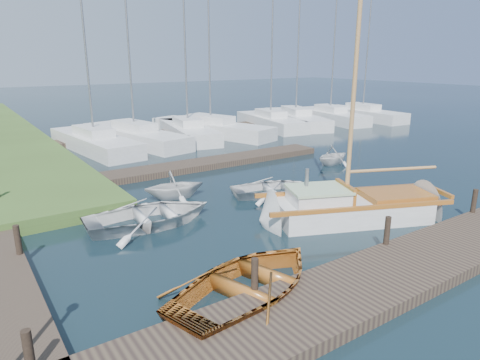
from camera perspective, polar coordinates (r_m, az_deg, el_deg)
ground at (r=15.14m, az=0.00°, el=-4.37°), size 160.00×160.00×0.00m
near_dock at (r=11.07m, az=18.14°, el=-12.38°), size 18.00×2.20×0.30m
far_dock at (r=21.41m, az=-5.34°, el=2.08°), size 14.00×1.60×0.30m
pontoon at (r=33.45m, az=-1.20°, el=7.16°), size 30.00×1.60×0.30m
mooring_post_0 at (r=8.16m, az=-26.34°, el=-19.87°), size 0.16×0.16×0.80m
mooring_post_1 at (r=9.54m, az=1.98°, el=-12.59°), size 0.16×0.16×0.80m
mooring_post_2 at (r=12.49m, az=19.03°, el=-6.38°), size 0.16×0.16×0.80m
mooring_post_3 at (r=16.16m, az=28.77°, el=-2.46°), size 0.16×0.16×0.80m
mooring_post_4 at (r=12.64m, az=-27.52°, el=-7.09°), size 0.16×0.16×0.80m
sailboat at (r=14.93m, az=15.14°, el=-3.83°), size 7.36×4.55×9.83m
dinghy at (r=9.92m, az=1.38°, el=-13.02°), size 5.07×4.22×0.90m
tender_a at (r=14.24m, az=-11.94°, el=-4.23°), size 4.37×3.28×0.86m
tender_b at (r=16.66m, az=-8.76°, el=-0.46°), size 2.62×2.37×1.21m
tender_c at (r=17.08m, az=4.69°, el=-0.77°), size 4.06×3.40×0.72m
tender_d at (r=22.36m, az=12.34°, el=3.45°), size 2.27×2.01×1.12m
marina_boat_0 at (r=26.69m, az=-18.86°, el=4.97°), size 3.16×8.88×11.37m
marina_boat_1 at (r=28.17m, az=-13.88°, el=5.89°), size 3.98×9.75×10.62m
marina_boat_2 at (r=29.31m, az=-6.96°, el=6.62°), size 3.73×8.27×10.52m
marina_boat_3 at (r=30.54m, az=-3.93°, el=7.06°), size 5.11×10.09×11.12m
marina_boat_4 at (r=33.70m, az=4.09°, el=7.92°), size 3.54×8.23×11.50m
marina_boat_5 at (r=35.66m, az=7.44°, el=8.24°), size 5.16×9.60×10.25m
marina_boat_6 at (r=37.69m, az=11.93°, el=8.46°), size 3.41×8.29×10.82m
marina_boat_7 at (r=39.85m, az=16.02°, el=8.58°), size 2.56×8.44×11.20m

